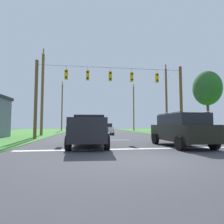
{
  "coord_description": "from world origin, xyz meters",
  "views": [
    {
      "loc": [
        -2.47,
        -6.62,
        1.33
      ],
      "look_at": [
        0.44,
        14.73,
        2.85
      ],
      "focal_mm": 29.09,
      "sensor_mm": 36.0,
      "label": 1
    }
  ],
  "objects_px": {
    "overhead_signal_span": "(112,95)",
    "utility_pole_far_right": "(134,108)",
    "distant_car_oncoming": "(106,129)",
    "tree_roadside_far_right": "(207,88)",
    "suv_black": "(181,129)",
    "pickup_truck": "(89,131)",
    "distant_car_crossing_white": "(165,128)",
    "utility_pole_far_left": "(62,106)",
    "utility_pole_mid_right": "(166,99)",
    "utility_pole_mid_left": "(42,93)"
  },
  "relations": [
    {
      "from": "suv_black",
      "to": "distant_car_oncoming",
      "type": "bearing_deg",
      "value": 101.99
    },
    {
      "from": "distant_car_crossing_white",
      "to": "tree_roadside_far_right",
      "type": "relative_size",
      "value": 0.61
    },
    {
      "from": "pickup_truck",
      "to": "suv_black",
      "type": "distance_m",
      "value": 5.67
    },
    {
      "from": "distant_car_oncoming",
      "to": "utility_pole_far_left",
      "type": "xyz_separation_m",
      "value": [
        -8.25,
        16.69,
        4.84
      ]
    },
    {
      "from": "tree_roadside_far_right",
      "to": "distant_car_crossing_white",
      "type": "bearing_deg",
      "value": 94.52
    },
    {
      "from": "utility_pole_mid_right",
      "to": "utility_pole_far_right",
      "type": "bearing_deg",
      "value": 90.39
    },
    {
      "from": "suv_black",
      "to": "utility_pole_mid_right",
      "type": "distance_m",
      "value": 14.26
    },
    {
      "from": "distant_car_oncoming",
      "to": "utility_pole_mid_left",
      "type": "bearing_deg",
      "value": -169.56
    },
    {
      "from": "distant_car_oncoming",
      "to": "utility_pole_mid_right",
      "type": "bearing_deg",
      "value": -13.86
    },
    {
      "from": "distant_car_oncoming",
      "to": "utility_pole_far_left",
      "type": "relative_size",
      "value": 0.38
    },
    {
      "from": "distant_car_oncoming",
      "to": "utility_pole_far_right",
      "type": "distance_m",
      "value": 17.7
    },
    {
      "from": "utility_pole_far_right",
      "to": "overhead_signal_span",
      "type": "bearing_deg",
      "value": -109.71
    },
    {
      "from": "utility_pole_far_left",
      "to": "utility_pole_far_right",
      "type": "bearing_deg",
      "value": -5.42
    },
    {
      "from": "pickup_truck",
      "to": "utility_pole_mid_left",
      "type": "relative_size",
      "value": 0.49
    },
    {
      "from": "pickup_truck",
      "to": "distant_car_oncoming",
      "type": "distance_m",
      "value": 13.97
    },
    {
      "from": "distant_car_oncoming",
      "to": "utility_pole_far_right",
      "type": "height_order",
      "value": "utility_pole_far_right"
    },
    {
      "from": "distant_car_crossing_white",
      "to": "utility_pole_mid_left",
      "type": "relative_size",
      "value": 0.39
    },
    {
      "from": "utility_pole_far_left",
      "to": "tree_roadside_far_right",
      "type": "bearing_deg",
      "value": -52.64
    },
    {
      "from": "suv_black",
      "to": "utility_pole_mid_right",
      "type": "xyz_separation_m",
      "value": [
        4.99,
        12.82,
        3.76
      ]
    },
    {
      "from": "suv_black",
      "to": "utility_pole_far_right",
      "type": "bearing_deg",
      "value": 80.77
    },
    {
      "from": "distant_car_oncoming",
      "to": "tree_roadside_far_right",
      "type": "distance_m",
      "value": 13.49
    },
    {
      "from": "overhead_signal_span",
      "to": "utility_pole_far_left",
      "type": "height_order",
      "value": "utility_pole_far_left"
    },
    {
      "from": "distant_car_crossing_white",
      "to": "tree_roadside_far_right",
      "type": "bearing_deg",
      "value": -85.48
    },
    {
      "from": "suv_black",
      "to": "utility_pole_far_right",
      "type": "xyz_separation_m",
      "value": [
        4.87,
        29.97,
        4.16
      ]
    },
    {
      "from": "overhead_signal_span",
      "to": "utility_pole_mid_left",
      "type": "bearing_deg",
      "value": 143.75
    },
    {
      "from": "utility_pole_mid_right",
      "to": "utility_pole_far_left",
      "type": "relative_size",
      "value": 0.85
    },
    {
      "from": "utility_pole_far_right",
      "to": "utility_pole_mid_left",
      "type": "relative_size",
      "value": 0.97
    },
    {
      "from": "pickup_truck",
      "to": "distant_car_crossing_white",
      "type": "distance_m",
      "value": 19.64
    },
    {
      "from": "suv_black",
      "to": "tree_roadside_far_right",
      "type": "relative_size",
      "value": 0.68
    },
    {
      "from": "distant_car_crossing_white",
      "to": "utility_pole_mid_left",
      "type": "distance_m",
      "value": 18.63
    },
    {
      "from": "distant_car_crossing_white",
      "to": "utility_pole_far_left",
      "type": "distance_m",
      "value": 23.65
    },
    {
      "from": "suv_black",
      "to": "tree_roadside_far_right",
      "type": "distance_m",
      "value": 10.99
    },
    {
      "from": "utility_pole_far_left",
      "to": "suv_black",
      "type": "bearing_deg",
      "value": -70.11
    },
    {
      "from": "utility_pole_mid_left",
      "to": "suv_black",
      "type": "bearing_deg",
      "value": -49.43
    },
    {
      "from": "utility_pole_mid_right",
      "to": "distant_car_oncoming",
      "type": "bearing_deg",
      "value": 166.14
    },
    {
      "from": "utility_pole_mid_right",
      "to": "tree_roadside_far_right",
      "type": "xyz_separation_m",
      "value": [
        2.12,
        -5.55,
        0.42
      ]
    },
    {
      "from": "distant_car_crossing_white",
      "to": "utility_pole_far_right",
      "type": "distance_m",
      "value": 14.1
    },
    {
      "from": "distant_car_crossing_white",
      "to": "distant_car_oncoming",
      "type": "distance_m",
      "value": 9.68
    },
    {
      "from": "suv_black",
      "to": "utility_pole_far_left",
      "type": "height_order",
      "value": "utility_pole_far_left"
    },
    {
      "from": "overhead_signal_span",
      "to": "distant_car_oncoming",
      "type": "relative_size",
      "value": 3.44
    },
    {
      "from": "overhead_signal_span",
      "to": "utility_pole_far_right",
      "type": "relative_size",
      "value": 1.38
    },
    {
      "from": "utility_pole_far_left",
      "to": "overhead_signal_span",
      "type": "bearing_deg",
      "value": -71.35
    },
    {
      "from": "distant_car_oncoming",
      "to": "utility_pole_mid_right",
      "type": "height_order",
      "value": "utility_pole_mid_right"
    },
    {
      "from": "suv_black",
      "to": "distant_car_oncoming",
      "type": "height_order",
      "value": "suv_black"
    },
    {
      "from": "utility_pole_far_left",
      "to": "tree_roadside_far_right",
      "type": "distance_m",
      "value": 30.5
    },
    {
      "from": "suv_black",
      "to": "utility_pole_far_left",
      "type": "xyz_separation_m",
      "value": [
        -11.4,
        31.51,
        4.57
      ]
    },
    {
      "from": "overhead_signal_span",
      "to": "utility_pole_mid_right",
      "type": "bearing_deg",
      "value": 33.7
    },
    {
      "from": "utility_pole_mid_right",
      "to": "overhead_signal_span",
      "type": "bearing_deg",
      "value": -146.3
    },
    {
      "from": "pickup_truck",
      "to": "utility_pole_far_left",
      "type": "bearing_deg",
      "value": 100.85
    },
    {
      "from": "distant_car_crossing_white",
      "to": "utility_pole_mid_left",
      "type": "bearing_deg",
      "value": -169.29
    }
  ]
}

